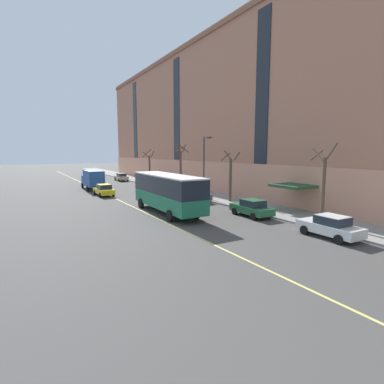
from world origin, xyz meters
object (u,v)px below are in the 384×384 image
(city_bus, at_px, (167,191))
(parked_car_darkgray_4, at_px, (195,195))
(street_tree_mid_block, at_px, (230,176))
(street_tree_far_uptown, at_px, (181,166))
(street_tree_far_downtown, at_px, (149,166))
(fire_hydrant, at_px, (181,190))
(taxi_cab, at_px, (104,190))
(parked_car_champagne_1, at_px, (121,177))
(street_lamp, at_px, (205,161))
(parked_car_white_2, at_px, (145,182))
(street_tree_near_corner, at_px, (323,184))
(parked_car_green_5, at_px, (252,208))
(parked_car_white_3, at_px, (330,226))
(box_truck, at_px, (93,179))
(parked_car_silver_6, at_px, (168,188))

(city_bus, xyz_separation_m, parked_car_darkgray_4, (5.93, 4.77, -1.35))
(street_tree_mid_block, xyz_separation_m, street_tree_far_uptown, (0.00, 12.03, 0.59))
(street_tree_far_downtown, bearing_deg, parked_car_darkgray_4, -97.96)
(parked_car_darkgray_4, bearing_deg, fire_hydrant, 76.20)
(parked_car_darkgray_4, xyz_separation_m, taxi_cab, (-8.26, 9.76, -0.00))
(parked_car_champagne_1, distance_m, street_lamp, 28.43)
(parked_car_white_2, height_order, street_tree_mid_block, street_tree_mid_block)
(street_tree_near_corner, bearing_deg, parked_car_darkgray_4, 101.46)
(parked_car_champagne_1, xyz_separation_m, parked_car_green_5, (0.11, -38.53, 0.00))
(street_tree_mid_block, bearing_deg, parked_car_green_5, -112.78)
(parked_car_white_3, xyz_separation_m, street_lamp, (1.65, 18.26, 3.88))
(parked_car_white_2, height_order, parked_car_darkgray_4, same)
(street_tree_near_corner, bearing_deg, parked_car_white_2, 95.51)
(parked_car_white_2, xyz_separation_m, street_tree_mid_block, (3.01, -18.99, 2.26))
(street_tree_near_corner, bearing_deg, taxi_cab, 114.62)
(box_truck, height_order, street_tree_near_corner, street_tree_near_corner)
(parked_car_darkgray_4, distance_m, box_truck, 18.88)
(fire_hydrant, bearing_deg, street_tree_far_uptown, 62.53)
(street_tree_near_corner, height_order, street_tree_mid_block, street_tree_near_corner)
(parked_car_champagne_1, height_order, street_tree_mid_block, street_tree_mid_block)
(taxi_cab, bearing_deg, box_truck, 88.82)
(parked_car_champagne_1, bearing_deg, parked_car_silver_6, -90.27)
(parked_car_white_2, bearing_deg, taxi_cab, -142.00)
(parked_car_silver_6, relative_size, taxi_cab, 0.95)
(city_bus, bearing_deg, box_truck, 95.71)
(street_tree_mid_block, relative_size, street_lamp, 0.78)
(parked_car_green_5, distance_m, street_tree_near_corner, 6.29)
(parked_car_white_3, xyz_separation_m, box_truck, (-8.16, 34.70, 0.93))
(parked_car_white_2, distance_m, parked_car_green_5, 26.06)
(parked_car_white_2, xyz_separation_m, street_tree_far_downtown, (2.99, 5.18, 2.36))
(box_truck, bearing_deg, parked_car_white_3, -76.76)
(parked_car_white_3, bearing_deg, city_bus, 114.87)
(parked_car_green_5, bearing_deg, parked_car_white_2, 90.09)
(parked_car_silver_6, bearing_deg, parked_car_white_2, 88.93)
(street_tree_far_downtown, bearing_deg, fire_hydrant, -95.34)
(parked_car_white_3, relative_size, street_tree_near_corner, 0.68)
(parked_car_darkgray_4, bearing_deg, street_tree_mid_block, -42.55)
(street_lamp, bearing_deg, street_tree_near_corner, -85.17)
(parked_car_white_2, height_order, parked_car_white_3, same)
(parked_car_green_5, bearing_deg, parked_car_white_3, -89.97)
(street_tree_far_downtown, bearing_deg, box_truck, -158.49)
(parked_car_white_3, xyz_separation_m, street_tree_near_corner, (2.95, 2.85, 2.44))
(parked_car_darkgray_4, bearing_deg, street_tree_near_corner, -78.54)
(box_truck, bearing_deg, street_tree_far_downtown, 21.51)
(parked_car_white_2, xyz_separation_m, parked_car_darkgray_4, (-0.01, -16.22, 0.00))
(parked_car_white_2, bearing_deg, fire_hydrant, -80.64)
(city_bus, xyz_separation_m, street_lamp, (7.63, 5.35, 2.53))
(parked_car_champagne_1, relative_size, box_truck, 0.59)
(street_tree_near_corner, relative_size, street_lamp, 0.85)
(parked_car_green_5, distance_m, box_truck, 28.09)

